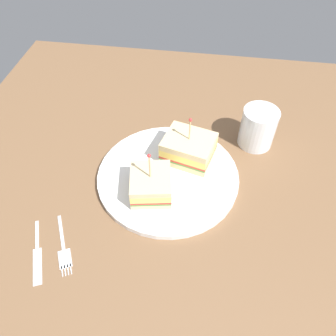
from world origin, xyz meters
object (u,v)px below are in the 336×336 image
Objects in this scene: plate at (168,176)px; sandwich_half_back at (151,184)px; knife at (37,255)px; sandwich_half_front at (189,148)px; fork at (64,251)px; drink_glass at (257,130)px.

plate is 2.71× the size of sandwich_half_back.
sandwich_half_back is at bearing -27.32° from plate.
knife is at bearing -43.94° from plate.
sandwich_half_front is at bearing 137.99° from knife.
sandwich_half_front is 1.10× the size of sandwich_half_back.
drink_glass is at bearing 134.22° from fork.
sandwich_half_front is 1.02× the size of fork.
drink_glass is (-18.92, 21.04, 0.33)cm from sandwich_half_back.
sandwich_half_front is 16.92cm from drink_glass.
drink_glass is (-13.80, 18.40, 3.40)cm from plate.
plate is at bearing -53.13° from drink_glass.
plate is 2.52× the size of fork.
knife is (34.97, -38.80, -3.85)cm from drink_glass.
fork is (25.20, -19.64, -3.87)cm from sandwich_half_front.
drink_glass reaches higher than fork.
plate is at bearing 152.68° from sandwich_half_back.
knife is at bearing -71.23° from fork.
sandwich_half_front is (-5.52, 3.64, 3.42)cm from plate.
knife is at bearing -47.89° from sandwich_half_back.
sandwich_half_back reaches higher than fork.
sandwich_half_back is 1.20× the size of drink_glass.
sandwich_half_front reaches higher than drink_glass.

